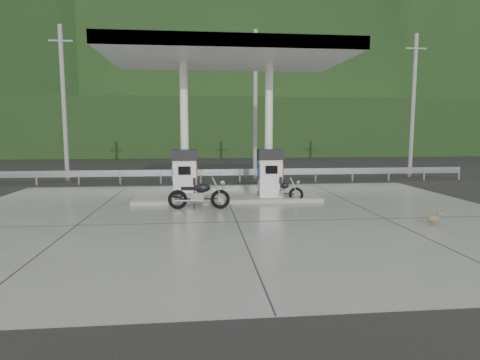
{
  "coord_description": "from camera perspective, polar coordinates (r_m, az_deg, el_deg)",
  "views": [
    {
      "loc": [
        -1.06,
        -12.35,
        2.64
      ],
      "look_at": [
        0.3,
        1.0,
        1.0
      ],
      "focal_mm": 30.0,
      "sensor_mm": 36.0,
      "label": 1
    }
  ],
  "objects": [
    {
      "name": "duck",
      "position": [
        12.5,
        25.82,
        -5.08
      ],
      "size": [
        0.46,
        0.17,
        0.32
      ],
      "primitive_type": null,
      "rotation": [
        0.0,
        0.0,
        0.11
      ],
      "color": "brown",
      "rests_on": "forecourt_apron"
    },
    {
      "name": "forested_hills",
      "position": [
        72.4,
        -4.99,
        4.84
      ],
      "size": [
        100.0,
        40.0,
        140.0
      ],
      "primitive_type": null,
      "color": "black",
      "rests_on": "ground"
    },
    {
      "name": "gas_pump_left",
      "position": [
        14.94,
        -7.86,
        0.87
      ],
      "size": [
        0.95,
        0.55,
        1.8
      ],
      "primitive_type": null,
      "color": "white",
      "rests_on": "pump_island"
    },
    {
      "name": "gas_pump_right",
      "position": [
        15.17,
        4.32,
        1.01
      ],
      "size": [
        0.95,
        0.55,
        1.8
      ],
      "primitive_type": null,
      "color": "white",
      "rests_on": "pump_island"
    },
    {
      "name": "tree_band",
      "position": [
        42.36,
        -4.42,
        7.43
      ],
      "size": [
        80.0,
        6.0,
        6.0
      ],
      "primitive_type": "cube",
      "color": "black",
      "rests_on": "ground"
    },
    {
      "name": "forecourt_apron",
      "position": [
        12.67,
        -0.89,
        -5.01
      ],
      "size": [
        18.0,
        14.0,
        0.02
      ],
      "primitive_type": "cube",
      "color": "slate",
      "rests_on": "ground"
    },
    {
      "name": "canopy_column_left",
      "position": [
        15.26,
        -7.91,
        7.01
      ],
      "size": [
        0.3,
        0.3,
        5.0
      ],
      "primitive_type": "cylinder",
      "color": "white",
      "rests_on": "pump_island"
    },
    {
      "name": "utility_pole_c",
      "position": [
        24.99,
        23.39,
        9.52
      ],
      "size": [
        0.22,
        0.22,
        8.0
      ],
      "primitive_type": "cylinder",
      "color": "gray",
      "rests_on": "ground"
    },
    {
      "name": "motorcycle_left",
      "position": [
        15.17,
        5.74,
        -1.54
      ],
      "size": [
        1.7,
        1.04,
        0.77
      ],
      "primitive_type": null,
      "rotation": [
        0.0,
        0.0,
        -0.35
      ],
      "color": "black",
      "rests_on": "forecourt_apron"
    },
    {
      "name": "motorcycle_right",
      "position": [
        13.64,
        -5.86,
        -2.16
      ],
      "size": [
        2.0,
        0.76,
        0.93
      ],
      "primitive_type": null,
      "rotation": [
        0.0,
        0.0,
        -0.07
      ],
      "color": "black",
      "rests_on": "forecourt_apron"
    },
    {
      "name": "canopy_column_right",
      "position": [
        15.48,
        4.11,
        7.06
      ],
      "size": [
        0.3,
        0.3,
        5.0
      ],
      "primitive_type": "cylinder",
      "color": "white",
      "rests_on": "pump_island"
    },
    {
      "name": "pump_island",
      "position": [
        15.1,
        -1.71,
        -2.74
      ],
      "size": [
        7.0,
        1.4,
        0.15
      ],
      "primitive_type": "cube",
      "color": "gray",
      "rests_on": "forecourt_apron"
    },
    {
      "name": "ground",
      "position": [
        12.67,
        -0.89,
        -5.06
      ],
      "size": [
        160.0,
        160.0,
        0.0
      ],
      "primitive_type": "plane",
      "color": "black",
      "rests_on": "ground"
    },
    {
      "name": "road",
      "position": [
        24.02,
        -3.25,
        0.65
      ],
      "size": [
        60.0,
        7.0,
        0.01
      ],
      "primitive_type": "cube",
      "color": "black",
      "rests_on": "ground"
    },
    {
      "name": "canopy_roof",
      "position": [
        15.13,
        -1.79,
        17.36
      ],
      "size": [
        8.5,
        5.0,
        0.4
      ],
      "primitive_type": "cube",
      "color": "white",
      "rests_on": "canopy_column_left"
    },
    {
      "name": "utility_pole_a",
      "position": [
        22.96,
        -23.76,
        9.78
      ],
      "size": [
        0.22,
        0.22,
        8.0
      ],
      "primitive_type": "cylinder",
      "color": "gray",
      "rests_on": "ground"
    },
    {
      "name": "guardrail",
      "position": [
        20.47,
        -2.82,
        1.55
      ],
      "size": [
        26.0,
        0.16,
        1.42
      ],
      "primitive_type": null,
      "color": "#95989C",
      "rests_on": "ground"
    },
    {
      "name": "utility_pole_b",
      "position": [
        22.1,
        2.19,
        10.49
      ],
      "size": [
        0.22,
        0.22,
        8.0
      ],
      "primitive_type": "cylinder",
      "color": "gray",
      "rests_on": "ground"
    }
  ]
}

